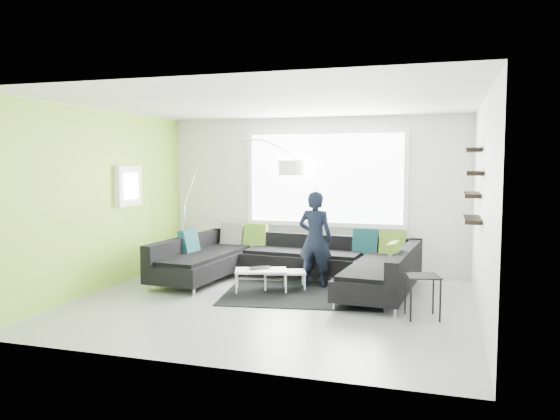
{
  "coord_description": "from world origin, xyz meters",
  "views": [
    {
      "loc": [
        2.32,
        -7.23,
        1.99
      ],
      "look_at": [
        -0.18,
        0.9,
        1.24
      ],
      "focal_mm": 35.0,
      "sensor_mm": 36.0,
      "label": 1
    }
  ],
  "objects_px": {
    "coffee_table": "(273,279)",
    "arc_lamp": "(184,205)",
    "side_table": "(422,297)",
    "laptop": "(261,268)",
    "person": "(315,239)",
    "sectional_sofa": "(288,264)"
  },
  "relations": [
    {
      "from": "coffee_table",
      "to": "side_table",
      "type": "relative_size",
      "value": 1.84
    },
    {
      "from": "side_table",
      "to": "laptop",
      "type": "distance_m",
      "value": 2.59
    },
    {
      "from": "side_table",
      "to": "arc_lamp",
      "type": "bearing_deg",
      "value": 156.65
    },
    {
      "from": "coffee_table",
      "to": "laptop",
      "type": "bearing_deg",
      "value": -167.74
    },
    {
      "from": "coffee_table",
      "to": "person",
      "type": "bearing_deg",
      "value": 16.26
    },
    {
      "from": "sectional_sofa",
      "to": "person",
      "type": "xyz_separation_m",
      "value": [
        0.42,
        0.14,
        0.4
      ]
    },
    {
      "from": "coffee_table",
      "to": "person",
      "type": "xyz_separation_m",
      "value": [
        0.58,
        0.42,
        0.6
      ]
    },
    {
      "from": "arc_lamp",
      "to": "laptop",
      "type": "distance_m",
      "value": 2.27
    },
    {
      "from": "coffee_table",
      "to": "arc_lamp",
      "type": "xyz_separation_m",
      "value": [
        -1.99,
        0.93,
        1.04
      ]
    },
    {
      "from": "person",
      "to": "laptop",
      "type": "bearing_deg",
      "value": 41.08
    },
    {
      "from": "coffee_table",
      "to": "arc_lamp",
      "type": "bearing_deg",
      "value": 135.37
    },
    {
      "from": "arc_lamp",
      "to": "laptop",
      "type": "height_order",
      "value": "arc_lamp"
    },
    {
      "from": "coffee_table",
      "to": "laptop",
      "type": "xyz_separation_m",
      "value": [
        -0.16,
        -0.1,
        0.18
      ]
    },
    {
      "from": "sectional_sofa",
      "to": "coffee_table",
      "type": "distance_m",
      "value": 0.38
    },
    {
      "from": "sectional_sofa",
      "to": "arc_lamp",
      "type": "height_order",
      "value": "arc_lamp"
    },
    {
      "from": "arc_lamp",
      "to": "side_table",
      "type": "bearing_deg",
      "value": -34.77
    },
    {
      "from": "coffee_table",
      "to": "arc_lamp",
      "type": "distance_m",
      "value": 2.43
    },
    {
      "from": "coffee_table",
      "to": "laptop",
      "type": "relative_size",
      "value": 2.44
    },
    {
      "from": "arc_lamp",
      "to": "person",
      "type": "relative_size",
      "value": 1.57
    },
    {
      "from": "laptop",
      "to": "sectional_sofa",
      "type": "bearing_deg",
      "value": 10.82
    },
    {
      "from": "sectional_sofa",
      "to": "side_table",
      "type": "distance_m",
      "value": 2.46
    },
    {
      "from": "arc_lamp",
      "to": "laptop",
      "type": "xyz_separation_m",
      "value": [
        1.83,
        -1.03,
        -0.86
      ]
    }
  ]
}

